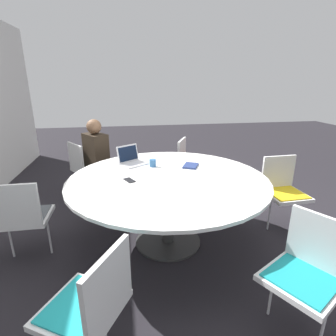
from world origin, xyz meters
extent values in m
plane|color=black|center=(0.00, 0.00, 0.00)|extent=(16.00, 16.00, 0.00)
cylinder|color=#333333|center=(0.00, 0.00, 0.01)|extent=(0.71, 0.71, 0.02)
cylinder|color=#333333|center=(0.00, 0.00, 0.37)|extent=(0.12, 0.12, 0.71)
cylinder|color=white|center=(0.00, 0.00, 0.74)|extent=(2.01, 2.01, 0.03)
cube|color=silver|center=(1.40, 0.95, 0.43)|extent=(0.60, 0.59, 0.04)
cube|color=teal|center=(1.40, 0.95, 0.45)|extent=(0.53, 0.52, 0.01)
cube|color=silver|center=(1.29, 1.11, 0.65)|extent=(0.36, 0.26, 0.40)
cylinder|color=silver|center=(1.55, 1.05, 0.20)|extent=(0.02, 0.02, 0.41)
cylinder|color=silver|center=(1.25, 0.85, 0.20)|extent=(0.02, 0.02, 0.41)
cube|color=silver|center=(0.00, 1.40, 0.43)|extent=(0.42, 0.44, 0.04)
cube|color=#4C5156|center=(0.00, 1.40, 0.45)|extent=(0.37, 0.39, 0.01)
cube|color=silver|center=(-0.19, 1.40, 0.65)|extent=(0.03, 0.42, 0.40)
cylinder|color=silver|center=(0.00, 1.58, 0.20)|extent=(0.02, 0.02, 0.41)
cylinder|color=silver|center=(0.00, 1.22, 0.20)|extent=(0.02, 0.02, 0.41)
cube|color=silver|center=(-1.21, 0.71, 0.43)|extent=(0.59, 0.58, 0.04)
cube|color=teal|center=(-1.21, 0.71, 0.45)|extent=(0.52, 0.51, 0.01)
cube|color=silver|center=(-1.30, 0.54, 0.65)|extent=(0.38, 0.24, 0.40)
cylinder|color=silver|center=(-1.05, 0.61, 0.20)|extent=(0.02, 0.02, 0.41)
cube|color=silver|center=(-1.22, -0.68, 0.43)|extent=(0.59, 0.58, 0.04)
cube|color=teal|center=(-1.22, -0.68, 0.45)|extent=(0.52, 0.51, 0.01)
cube|color=silver|center=(-1.12, -0.85, 0.65)|extent=(0.38, 0.23, 0.40)
cylinder|color=silver|center=(-1.38, -0.77, 0.20)|extent=(0.02, 0.02, 0.41)
cylinder|color=silver|center=(-1.06, -0.60, 0.20)|extent=(0.02, 0.02, 0.41)
cube|color=silver|center=(0.06, -1.40, 0.43)|extent=(0.44, 0.46, 0.04)
cube|color=gold|center=(0.06, -1.40, 0.45)|extent=(0.39, 0.40, 0.01)
cube|color=silver|center=(0.25, -1.39, 0.65)|extent=(0.05, 0.42, 0.40)
cylinder|color=silver|center=(0.07, -1.58, 0.20)|extent=(0.02, 0.02, 0.41)
cylinder|color=silver|center=(0.05, -1.22, 0.20)|extent=(0.02, 0.02, 0.41)
cube|color=silver|center=(1.25, -0.61, 0.43)|extent=(0.58, 0.57, 0.04)
cube|color=#E04C1E|center=(1.25, -0.61, 0.45)|extent=(0.51, 0.50, 0.01)
cube|color=silver|center=(1.34, -0.44, 0.65)|extent=(0.39, 0.21, 0.40)
cylinder|color=silver|center=(1.42, -0.69, 0.20)|extent=(0.02, 0.02, 0.41)
cylinder|color=silver|center=(1.09, -0.53, 0.20)|extent=(0.02, 0.02, 0.41)
cylinder|color=#2D2319|center=(1.34, 0.79, 0.22)|extent=(0.10, 0.10, 0.45)
cylinder|color=#2D2319|center=(1.19, 0.68, 0.22)|extent=(0.10, 0.10, 0.45)
cube|color=#2D2319|center=(1.21, 0.82, 0.72)|extent=(0.42, 0.38, 0.55)
sphere|color=brown|center=(1.21, 0.82, 1.10)|extent=(0.20, 0.20, 0.20)
cube|color=silver|center=(0.48, 0.33, 0.76)|extent=(0.34, 0.35, 0.02)
cube|color=silver|center=(0.57, 0.39, 0.87)|extent=(0.20, 0.26, 0.20)
cube|color=black|center=(0.57, 0.38, 0.87)|extent=(0.17, 0.23, 0.17)
cube|color=navy|center=(0.31, -0.31, 0.77)|extent=(0.25, 0.23, 0.02)
cylinder|color=#33669E|center=(0.38, 0.11, 0.80)|extent=(0.07, 0.07, 0.09)
cube|color=black|center=(-0.03, 0.39, 0.76)|extent=(0.16, 0.13, 0.01)
camera|label=1|loc=(-2.46, 0.41, 1.68)|focal=28.00mm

